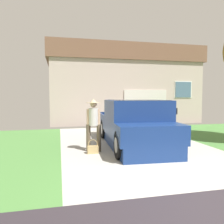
# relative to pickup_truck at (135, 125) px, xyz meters

# --- Properties ---
(pickup_truck) EXTENTS (2.25, 5.22, 1.66)m
(pickup_truck) POSITION_rel_pickup_truck_xyz_m (0.00, 0.00, 0.00)
(pickup_truck) COLOR navy
(pickup_truck) RESTS_ON ground
(person_with_hat) EXTENTS (0.48, 0.46, 1.70)m
(person_with_hat) POSITION_rel_pickup_truck_xyz_m (-1.54, -0.39, 0.23)
(person_with_hat) COLOR brown
(person_with_hat) RESTS_ON ground
(handbag) EXTENTS (0.34, 0.17, 0.44)m
(handbag) POSITION_rel_pickup_truck_xyz_m (-1.62, -0.67, -0.61)
(handbag) COLOR tan
(handbag) RESTS_ON ground
(house_with_garage) EXTENTS (10.21, 6.46, 5.08)m
(house_with_garage) POSITION_rel_pickup_truck_xyz_m (1.76, 8.91, 1.82)
(house_with_garage) COLOR #BEAB9F
(house_with_garage) RESTS_ON ground
(wheeled_trash_bin) EXTENTS (0.60, 0.72, 1.03)m
(wheeled_trash_bin) POSITION_rel_pickup_truck_xyz_m (3.21, 4.07, -0.19)
(wheeled_trash_bin) COLOR #424247
(wheeled_trash_bin) RESTS_ON ground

